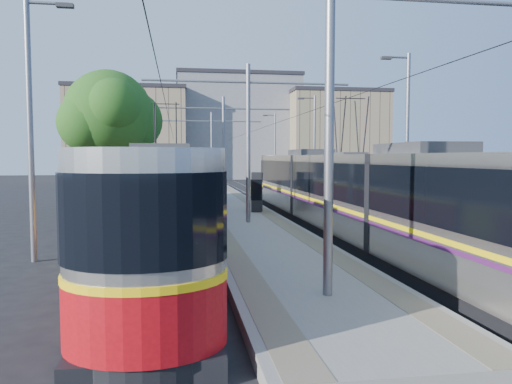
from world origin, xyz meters
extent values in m
plane|color=black|center=(0.00, 0.00, 0.00)|extent=(160.00, 160.00, 0.00)
cube|color=gray|center=(0.00, 17.00, 0.15)|extent=(4.00, 50.00, 0.30)
cube|color=gray|center=(-1.45, 17.00, 0.30)|extent=(0.70, 50.00, 0.01)
cube|color=gray|center=(1.45, 17.00, 0.30)|extent=(0.70, 50.00, 0.01)
cube|color=gray|center=(-4.32, 17.00, 0.01)|extent=(0.07, 70.00, 0.03)
cube|color=gray|center=(-2.88, 17.00, 0.01)|extent=(0.07, 70.00, 0.03)
cube|color=gray|center=(2.88, 17.00, 0.01)|extent=(0.07, 70.00, 0.03)
cube|color=gray|center=(4.32, 17.00, 0.01)|extent=(0.07, 70.00, 0.03)
cube|color=silver|center=(-3.60, -3.00, 0.01)|extent=(1.20, 5.00, 0.01)
cube|color=black|center=(-3.60, 8.02, 0.20)|extent=(2.30, 30.61, 0.40)
cube|color=beige|center=(-3.60, 8.02, 1.85)|extent=(2.40, 29.01, 2.90)
cube|color=black|center=(-3.60, 8.02, 2.35)|extent=(2.43, 29.01, 1.30)
cube|color=yellow|center=(-3.60, 8.02, 1.45)|extent=(2.43, 29.01, 0.12)
cube|color=#B20A11|center=(-3.60, 8.02, 0.95)|extent=(2.42, 29.01, 1.10)
cube|color=#2D2D30|center=(-3.60, 8.02, 3.45)|extent=(1.68, 3.00, 0.30)
cube|color=black|center=(3.60, 4.84, 0.20)|extent=(2.30, 29.13, 0.40)
cube|color=#B7B0A7|center=(3.60, 4.84, 1.85)|extent=(2.40, 27.53, 2.90)
cube|color=black|center=(3.60, 4.84, 2.35)|extent=(2.43, 27.53, 1.30)
cube|color=yellow|center=(3.60, 4.84, 1.45)|extent=(2.43, 27.53, 0.12)
cube|color=#4A164F|center=(3.60, 4.84, 1.30)|extent=(2.43, 27.53, 0.10)
cube|color=#2D2D30|center=(3.60, 4.84, 3.45)|extent=(1.68, 3.00, 0.30)
cylinder|color=slate|center=(0.00, -4.00, 3.80)|extent=(0.20, 0.20, 7.00)
cylinder|color=slate|center=(0.00, 8.00, 3.80)|extent=(0.20, 0.20, 7.00)
cylinder|color=slate|center=(0.00, 8.00, 6.50)|extent=(9.20, 0.10, 0.10)
cylinder|color=slate|center=(0.00, 20.00, 3.80)|extent=(0.20, 0.20, 7.00)
cylinder|color=slate|center=(0.00, 20.00, 6.50)|extent=(9.20, 0.10, 0.10)
cylinder|color=slate|center=(0.00, 32.00, 3.80)|extent=(0.20, 0.20, 7.00)
cylinder|color=slate|center=(0.00, 32.00, 6.50)|extent=(9.20, 0.10, 0.10)
cylinder|color=black|center=(-3.60, 17.00, 5.55)|extent=(0.02, 70.00, 0.02)
cylinder|color=black|center=(3.60, 17.00, 5.55)|extent=(0.02, 70.00, 0.02)
cylinder|color=slate|center=(-7.50, 2.00, 4.00)|extent=(0.18, 0.18, 8.00)
cube|color=#2D2D30|center=(-6.40, 2.00, 7.75)|extent=(0.50, 0.22, 0.12)
cylinder|color=slate|center=(-7.50, 18.00, 4.00)|extent=(0.18, 0.18, 8.00)
cube|color=#2D2D30|center=(-6.40, 18.00, 7.75)|extent=(0.50, 0.22, 0.12)
cylinder|color=slate|center=(-7.50, 34.00, 4.00)|extent=(0.18, 0.18, 8.00)
cube|color=#2D2D30|center=(-6.40, 34.00, 7.75)|extent=(0.50, 0.22, 0.12)
cylinder|color=slate|center=(7.50, 8.00, 4.00)|extent=(0.18, 0.18, 8.00)
cube|color=#2D2D30|center=(6.40, 8.00, 7.75)|extent=(0.50, 0.22, 0.12)
cylinder|color=slate|center=(7.50, 24.00, 4.00)|extent=(0.18, 0.18, 8.00)
cube|color=#2D2D30|center=(6.40, 24.00, 7.75)|extent=(0.50, 0.22, 0.12)
cylinder|color=slate|center=(7.50, 40.00, 4.00)|extent=(0.18, 0.18, 8.00)
cube|color=#2D2D30|center=(6.40, 40.00, 7.75)|extent=(0.50, 0.22, 0.12)
cube|color=black|center=(1.07, 12.25, 1.35)|extent=(0.73, 1.01, 2.10)
cube|color=black|center=(1.07, 12.25, 1.49)|extent=(0.78, 1.06, 1.10)
cylinder|color=#382314|center=(-7.16, 16.95, 1.74)|extent=(0.48, 0.48, 3.48)
sphere|color=#1E4614|center=(-7.16, 16.95, 5.77)|extent=(5.22, 5.22, 5.22)
sphere|color=#1E4614|center=(-5.85, 17.82, 5.44)|extent=(3.70, 3.70, 3.70)
cube|color=gray|center=(-10.00, 60.00, 6.24)|extent=(16.00, 12.00, 12.48)
cube|color=#262328|center=(-10.00, 60.00, 12.73)|extent=(16.32, 12.24, 0.50)
cube|color=gray|center=(6.00, 64.00, 7.55)|extent=(18.00, 14.00, 15.10)
cube|color=#262328|center=(6.00, 64.00, 15.35)|extent=(18.36, 14.28, 0.50)
cube|color=gray|center=(20.00, 58.00, 6.21)|extent=(14.00, 10.00, 12.41)
cube|color=#262328|center=(20.00, 58.00, 12.66)|extent=(14.28, 10.20, 0.50)
camera|label=1|loc=(-3.11, -14.02, 3.21)|focal=35.00mm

